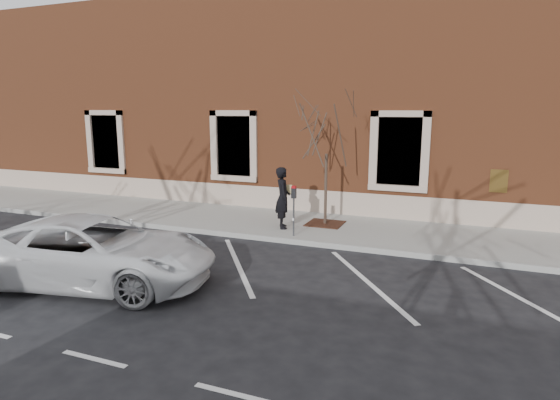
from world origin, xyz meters
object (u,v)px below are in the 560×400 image
at_px(man, 283,198).
at_px(white_truck, 93,251).
at_px(sapling, 327,134).
at_px(parking_meter, 294,201).

relative_size(man, white_truck, 0.36).
bearing_deg(man, sapling, -76.74).
distance_m(man, parking_meter, 0.99).
relative_size(man, sapling, 0.46).
distance_m(parking_meter, white_truck, 5.57).
xyz_separation_m(man, parking_meter, (0.64, -0.76, 0.08)).
distance_m(man, sapling, 2.38).
relative_size(man, parking_meter, 1.29).
height_order(man, sapling, sapling).
bearing_deg(sapling, man, -138.79).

